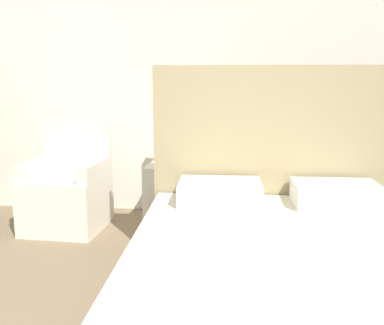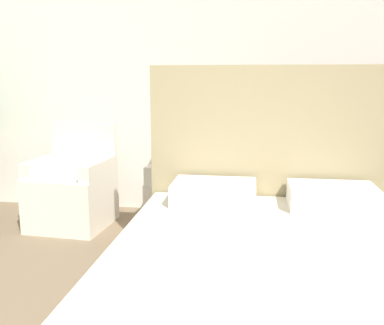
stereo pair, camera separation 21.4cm
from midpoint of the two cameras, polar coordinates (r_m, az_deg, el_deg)
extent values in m
cube|color=silver|center=(4.33, -0.84, 12.51)|extent=(10.00, 0.06, 2.90)
cube|color=beige|center=(2.12, 14.40, -15.24)|extent=(1.65, 2.12, 0.24)
cube|color=tan|center=(3.08, 12.48, -0.90)|extent=(1.71, 0.06, 1.44)
cube|color=white|center=(2.85, 5.14, -4.00)|extent=(0.54, 0.38, 0.14)
cube|color=white|center=(2.91, 20.22, -4.31)|extent=(0.54, 0.38, 0.14)
cube|color=silver|center=(4.08, -14.29, -4.95)|extent=(0.71, 0.70, 0.48)
cube|color=silver|center=(4.24, -12.80, 2.18)|extent=(0.66, 0.11, 0.45)
cube|color=silver|center=(4.14, -17.94, -0.47)|extent=(0.14, 0.59, 0.15)
cube|color=silver|center=(3.89, -10.84, -0.84)|extent=(0.14, 0.59, 0.15)
cube|color=silver|center=(3.81, 1.40, -5.76)|extent=(0.71, 0.70, 0.48)
cube|color=silver|center=(3.99, 2.27, 1.89)|extent=(0.66, 0.11, 0.45)
cube|color=silver|center=(3.79, -2.71, -0.96)|extent=(0.15, 0.59, 0.15)
cube|color=silver|center=(3.68, 5.67, -1.35)|extent=(0.15, 0.59, 0.15)
camera|label=1|loc=(0.11, -88.21, 0.35)|focal=40.00mm
camera|label=2|loc=(0.11, 91.79, -0.35)|focal=40.00mm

